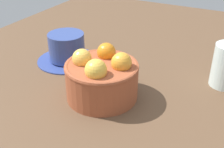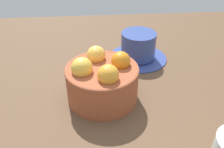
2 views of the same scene
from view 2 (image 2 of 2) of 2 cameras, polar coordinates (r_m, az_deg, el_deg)
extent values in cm
cube|color=brown|center=(52.11, -2.15, -6.94)|extent=(142.64, 97.00, 3.39)
cylinder|color=#9E4C2D|center=(48.82, -2.28, -2.20)|extent=(14.23, 14.23, 7.24)
torus|color=#9E4C2D|center=(47.01, -2.37, 0.98)|extent=(14.43, 14.43, 1.00)
sphere|color=orange|center=(47.44, 2.07, 3.07)|extent=(3.80, 3.80, 3.80)
sphere|color=#F4B547|center=(49.57, -3.74, 4.46)|extent=(3.82, 3.82, 3.82)
sphere|color=#ECB942|center=(45.57, -7.05, 1.41)|extent=(4.07, 4.07, 4.07)
sphere|color=orange|center=(43.25, -0.87, -0.26)|extent=(3.94, 3.94, 3.94)
cylinder|color=#31448D|center=(64.69, 5.97, 3.93)|extent=(15.04, 15.04, 0.60)
cylinder|color=#33478C|center=(62.99, 6.16, 6.76)|extent=(8.81, 8.81, 6.57)
camera|label=1|loc=(0.43, -76.58, 8.95)|focal=45.73mm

